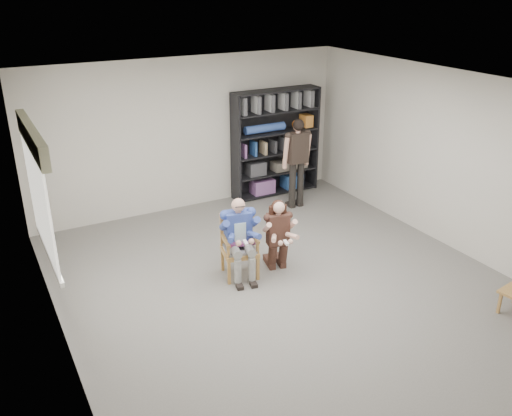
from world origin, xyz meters
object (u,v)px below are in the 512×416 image
seated_man (240,238)px  bookshelf (276,143)px  kneeling_woman (278,236)px  armchair (240,247)px  standing_man (297,164)px

seated_man → bookshelf: bearing=62.9°
seated_man → kneeling_woman: (0.58, -0.12, -0.05)m
seated_man → kneeling_woman: seated_man is taller
armchair → bookshelf: size_ratio=0.44×
seated_man → kneeling_woman: 0.59m
armchair → kneeling_woman: 0.60m
armchair → kneeling_woman: size_ratio=0.84×
kneeling_woman → armchair: bearing=-179.6°
kneeling_woman → bookshelf: 3.19m
bookshelf → armchair: bearing=-129.2°
armchair → seated_man: seated_man is taller
armchair → seated_man: size_ratio=0.77×
seated_man → kneeling_woman: bearing=0.4°
kneeling_woman → seated_man: bearing=-179.6°
kneeling_woman → standing_man: (1.54, 1.92, 0.30)m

